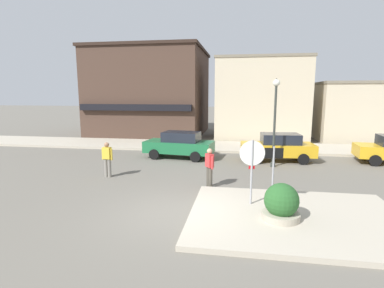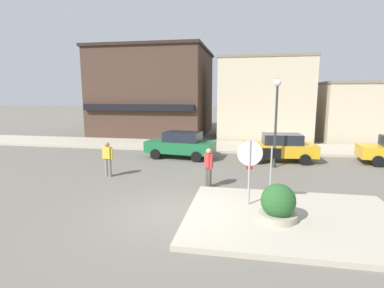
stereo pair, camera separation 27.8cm
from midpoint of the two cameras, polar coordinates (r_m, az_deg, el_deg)
ground_plane at (r=9.81m, az=-4.27°, el=-13.07°), size 160.00×160.00×0.00m
sidewalk_corner at (r=9.78m, az=18.40°, el=-13.16°), size 6.40×4.80×0.15m
kerb_far at (r=21.38m, az=3.34°, el=-0.42°), size 80.00×4.00×0.15m
stop_sign at (r=9.95m, az=10.55°, el=-3.71°), size 0.82×0.09×2.30m
one_way_sign at (r=10.08m, az=14.44°, el=-4.76°), size 0.60×0.07×2.10m
planter at (r=9.20m, az=15.78°, el=-11.23°), size 1.10×1.10×1.23m
lamp_post at (r=15.80m, az=15.07°, el=6.28°), size 0.36×0.36×4.54m
parked_car_nearest at (r=17.74m, az=-2.82°, el=-0.07°), size 4.17×2.23×1.56m
parked_car_second at (r=17.55m, az=15.62°, el=-0.52°), size 4.12×2.11×1.56m
pedestrian_crossing_near at (r=14.18m, az=-16.37°, el=-2.66°), size 0.56×0.27×1.61m
pedestrian_crossing_far at (r=12.14m, az=2.69°, el=-4.30°), size 0.39×0.50×1.61m
building_corner_shop at (r=28.99m, az=-7.85°, el=9.70°), size 9.95×10.06×7.78m
building_storefront_left_near at (r=25.87m, az=12.64°, el=8.36°), size 7.43×5.11×6.67m
building_storefront_left_mid at (r=28.76m, az=27.86°, el=5.64°), size 6.18×7.24×4.72m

